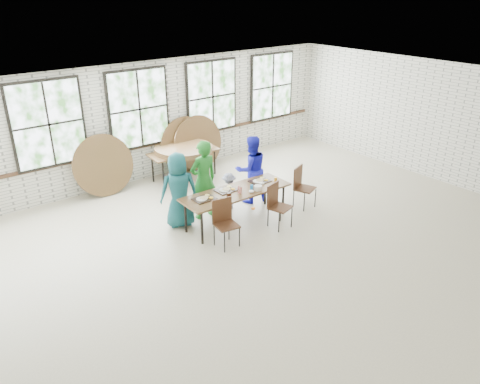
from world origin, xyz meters
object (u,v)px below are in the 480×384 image
object	(u,v)px
dining_table	(236,193)
storage_table	(184,153)
chair_near_left	(224,219)
chair_near_right	(276,202)

from	to	relation	value
dining_table	storage_table	xyz separation A→B (m)	(0.47, 2.83, -0.00)
chair_near_left	storage_table	size ratio (longest dim) A/B	0.51
storage_table	dining_table	bearing A→B (deg)	-95.16
chair_near_right	storage_table	xyz separation A→B (m)	(-0.10, 3.46, 0.13)
chair_near_left	storage_table	distance (m)	3.61
chair_near_right	storage_table	bearing A→B (deg)	74.73
dining_table	chair_near_left	world-z (taller)	chair_near_left
chair_near_right	storage_table	size ratio (longest dim) A/B	0.51
chair_near_left	dining_table	bearing A→B (deg)	46.51
storage_table	chair_near_left	bearing A→B (deg)	-105.23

